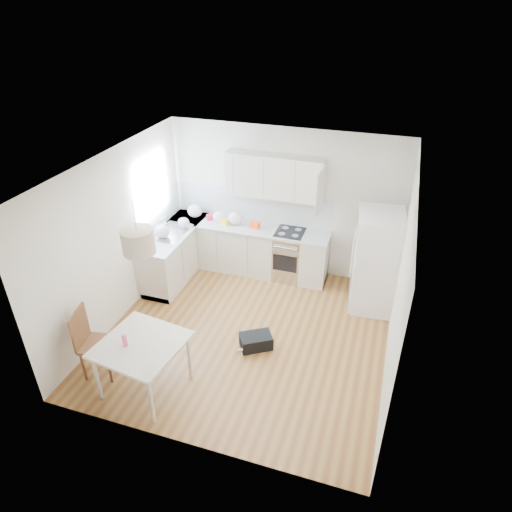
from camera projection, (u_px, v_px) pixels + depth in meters
The scene contains 29 objects.
floor at pixel (247, 334), 7.13m from camera, with size 4.20×4.20×0.00m, color brown.
ceiling at pixel (245, 169), 5.75m from camera, with size 4.20×4.20×0.00m, color white.
wall_back at pixel (284, 202), 8.16m from camera, with size 4.20×4.20×0.00m, color white.
wall_left at pixel (117, 238), 7.00m from camera, with size 4.20×4.20×0.00m, color white.
wall_right at pixel (400, 286), 5.88m from camera, with size 4.20×4.20×0.00m, color white.
window_glassblock at pixel (152, 187), 7.73m from camera, with size 0.02×1.00×1.00m, color #BFE0F9.
cabinets_back at pixel (248, 249), 8.54m from camera, with size 3.00×0.60×0.88m, color beige.
cabinets_left at pixel (175, 254), 8.36m from camera, with size 0.60×1.80×0.88m, color beige.
counter_back at pixel (247, 227), 8.30m from camera, with size 3.02×0.64×0.04m, color silver.
counter_left at pixel (173, 232), 8.13m from camera, with size 0.64×1.82×0.04m, color silver.
backsplash_back at pixel (252, 205), 8.38m from camera, with size 3.00×0.01×0.58m, color white.
backsplash_left at pixel (156, 214), 8.05m from camera, with size 0.01×1.80×0.58m, color white.
upper_cabinets at pixel (274, 176), 7.80m from camera, with size 1.70×0.32×0.75m, color beige.
range_oven at pixel (289, 256), 8.32m from camera, with size 0.50×0.61×0.88m, color #B5B8BA, non-canonical shape.
sink at pixel (172, 233), 8.08m from camera, with size 0.50×0.80×0.16m, color #B5B8BA, non-canonical shape.
refrigerator at pixel (377, 262), 7.37m from camera, with size 0.81×0.84×1.68m, color white, non-canonical shape.
dining_table at pixel (142, 349), 5.81m from camera, with size 1.13×1.13×0.79m.
dining_chair at pixel (98, 343), 6.18m from camera, with size 0.44×0.44×1.03m, color #532B18, non-canonical shape.
drink_bottle at pixel (124, 339), 5.69m from camera, with size 0.06×0.06×0.20m, color #D53B6B.
gym_bag at pixel (256, 341), 6.82m from camera, with size 0.46×0.30×0.21m, color black.
pendant_lamp at pixel (138, 241), 5.19m from camera, with size 0.38×0.38×0.29m, color beige.
grocery_bag_a at pixel (195, 211), 8.55m from camera, with size 0.28×0.24×0.25m, color white.
grocery_bag_b at pixel (219, 217), 8.38m from camera, with size 0.24×0.20×0.21m, color white.
grocery_bag_c at pixel (235, 218), 8.29m from camera, with size 0.27×0.23×0.24m, color white.
grocery_bag_d at pixel (184, 223), 8.19m from camera, with size 0.21×0.18×0.19m, color white.
grocery_bag_e at pixel (163, 231), 7.87m from camera, with size 0.26×0.22×0.24m, color white.
snack_orange at pixel (255, 225), 8.20m from camera, with size 0.16×0.10×0.11m, color #FB3D16.
snack_yellow at pixel (224, 222), 8.33m from camera, with size 0.16×0.10×0.11m, color yellow.
snack_red at pixel (211, 217), 8.49m from camera, with size 0.14×0.09×0.10m, color red.
Camera 1 is at (1.83, -5.19, 4.70)m, focal length 32.00 mm.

